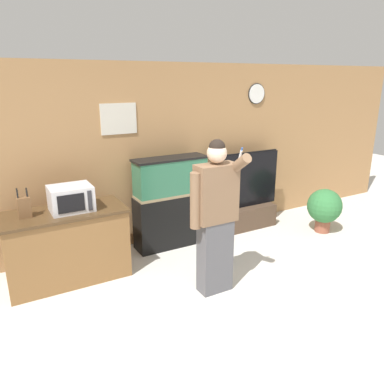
# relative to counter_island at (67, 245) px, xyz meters

# --- Properties ---
(ground_plane) EXTENTS (18.00, 18.00, 0.00)m
(ground_plane) POSITION_rel_counter_island_xyz_m (1.45, -2.08, -0.44)
(ground_plane) COLOR beige
(wall_back_paneled) EXTENTS (10.00, 0.08, 2.60)m
(wall_back_paneled) POSITION_rel_counter_island_xyz_m (1.46, 0.59, 0.86)
(wall_back_paneled) COLOR #A87A4C
(wall_back_paneled) RESTS_ON ground_plane
(counter_island) EXTENTS (1.43, 0.68, 0.88)m
(counter_island) POSITION_rel_counter_island_xyz_m (0.00, 0.00, 0.00)
(counter_island) COLOR brown
(counter_island) RESTS_ON ground_plane
(microwave) EXTENTS (0.48, 0.40, 0.30)m
(microwave) POSITION_rel_counter_island_xyz_m (0.10, -0.02, 0.59)
(microwave) COLOR silver
(microwave) RESTS_ON counter_island
(knife_block) EXTENTS (0.14, 0.10, 0.34)m
(knife_block) POSITION_rel_counter_island_xyz_m (-0.41, -0.00, 0.56)
(knife_block) COLOR brown
(knife_block) RESTS_ON counter_island
(aquarium_on_stand) EXTENTS (1.07, 0.35, 1.32)m
(aquarium_on_stand) POSITION_rel_counter_island_xyz_m (1.53, 0.26, 0.22)
(aquarium_on_stand) COLOR black
(aquarium_on_stand) RESTS_ON ground_plane
(tv_on_stand) EXTENTS (1.27, 0.40, 1.26)m
(tv_on_stand) POSITION_rel_counter_island_xyz_m (2.88, 0.28, -0.08)
(tv_on_stand) COLOR #4C3828
(tv_on_stand) RESTS_ON ground_plane
(person_standing) EXTENTS (0.56, 0.42, 1.77)m
(person_standing) POSITION_rel_counter_island_xyz_m (1.41, -1.11, 0.48)
(person_standing) COLOR #515156
(person_standing) RESTS_ON ground_plane
(potted_plant) EXTENTS (0.54, 0.54, 0.71)m
(potted_plant) POSITION_rel_counter_island_xyz_m (3.88, -0.50, -0.03)
(potted_plant) COLOR brown
(potted_plant) RESTS_ON ground_plane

